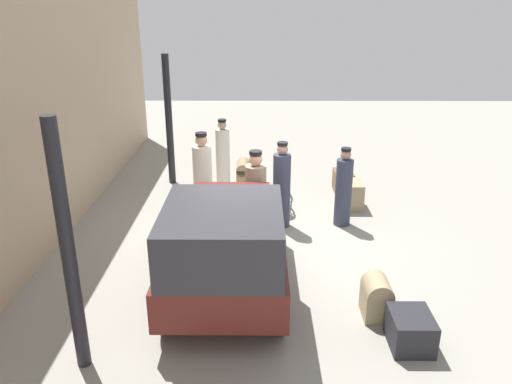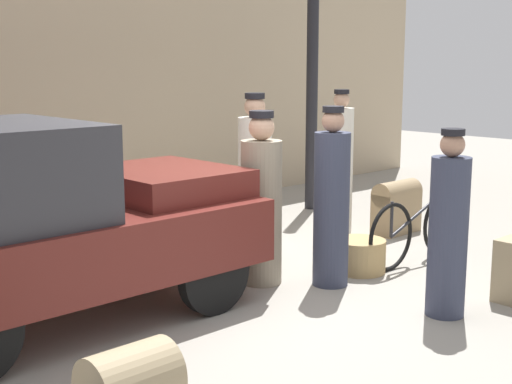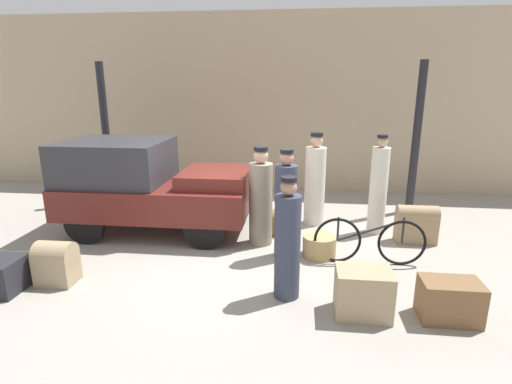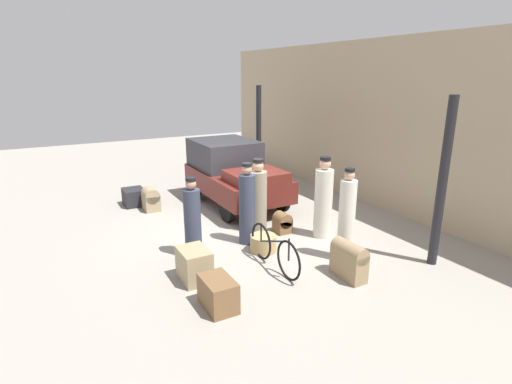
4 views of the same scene
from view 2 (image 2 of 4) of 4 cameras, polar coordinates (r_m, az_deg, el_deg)
ground_plane at (r=7.01m, az=-0.07°, el=-8.08°), size 30.00×30.00×0.00m
station_building_facade at (r=10.02m, az=-16.49°, el=10.13°), size 16.00×0.15×4.50m
canopy_pillar_right at (r=10.78m, az=4.49°, el=7.16°), size 0.17×0.17×3.24m
truck at (r=6.21m, az=-17.56°, el=-2.01°), size 3.50×1.79×1.75m
bicycle at (r=8.17m, az=12.81°, el=-2.89°), size 1.74×0.04×0.79m
wicker_basket at (r=7.73m, az=8.30°, el=-5.06°), size 0.55×0.55×0.35m
porter_with_bicycle at (r=6.45m, az=15.12°, el=-3.04°), size 0.34×0.34×1.66m
conductor_in_dark_uniform at (r=9.20m, az=6.75°, el=1.90°), size 0.33×0.33×1.88m
porter_standing_middle at (r=7.14m, az=0.44°, el=-1.12°), size 0.41×0.41×1.75m
porter_lifting_near_truck at (r=8.60m, az=-0.10°, el=1.22°), size 0.41×0.41×1.86m
porter_carrying_trunk at (r=7.11m, az=6.06°, el=-0.96°), size 0.36×0.36×1.80m
trunk_barrel_dark at (r=9.51m, az=11.18°, el=-1.06°), size 0.71×0.31×0.69m
suitcase_black_upright at (r=7.83m, az=-0.14°, el=-4.28°), size 0.37×0.34×0.49m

